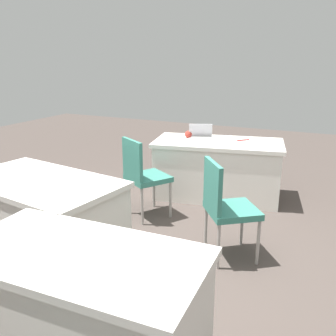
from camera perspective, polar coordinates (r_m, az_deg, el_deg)
name	(u,v)px	position (r m, az deg, el deg)	size (l,w,h in m)	color
ground_plane	(166,270)	(3.43, -0.33, -15.54)	(14.40, 14.40, 0.00)	#4C423D
table_foreground	(217,169)	(5.01, 7.66, -0.13)	(1.81, 1.14, 0.77)	silver
table_mid_left	(83,309)	(2.41, -13.12, -20.57)	(1.51, 0.81, 0.77)	silver
table_mid_right	(42,218)	(3.66, -18.94, -7.42)	(1.64, 1.06, 0.77)	silver
chair_near_front	(225,204)	(3.42, 8.88, -5.49)	(0.62, 0.62, 0.95)	#9E9993
chair_tucked_left	(143,173)	(4.26, -3.98, -0.76)	(0.61, 0.61, 0.96)	#9E9993
laptop_silver	(200,137)	(4.95, 5.08, 4.81)	(0.40, 0.39, 0.21)	silver
yarn_ball	(188,134)	(5.07, 3.19, 5.26)	(0.10, 0.10, 0.10)	#B2382D
scissors_red	(243,140)	(5.01, 11.60, 4.28)	(0.18, 0.04, 0.01)	red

